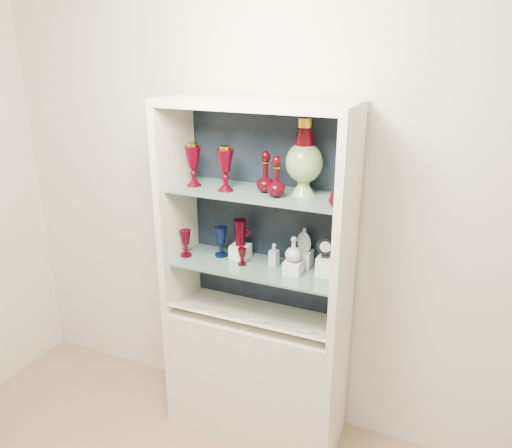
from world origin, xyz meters
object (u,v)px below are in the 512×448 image
at_px(ruby_goblet_tall, 186,243).
at_px(cameo_medallion, 326,247).
at_px(enamel_urn, 304,157).
at_px(ruby_decanter_a, 266,169).
at_px(lidded_bowl, 337,198).
at_px(ruby_goblet_small, 242,257).
at_px(flat_flask, 304,239).
at_px(pedestal_lamp_right, 225,169).
at_px(ruby_decanter_b, 276,175).
at_px(clear_round_decanter, 294,250).
at_px(cobalt_goblet, 221,242).
at_px(clear_square_bottle, 274,255).
at_px(ruby_pitcher, 240,233).
at_px(pedestal_lamp_left, 193,164).

relative_size(ruby_goblet_tall, cameo_medallion, 1.39).
xyz_separation_m(enamel_urn, ruby_decanter_a, (-0.19, -0.04, -0.07)).
bearing_deg(lidded_bowl, ruby_goblet_small, 173.47).
bearing_deg(ruby_goblet_tall, flat_flask, 11.89).
xyz_separation_m(pedestal_lamp_right, lidded_bowl, (0.60, -0.04, -0.07)).
height_order(enamel_urn, ruby_decanter_b, enamel_urn).
relative_size(ruby_decanter_b, cameo_medallion, 1.96).
distance_m(pedestal_lamp_right, ruby_decanter_b, 0.28).
xyz_separation_m(ruby_goblet_small, clear_round_decanter, (0.29, 0.01, 0.09)).
bearing_deg(cameo_medallion, cobalt_goblet, 173.78).
relative_size(pedestal_lamp_right, flat_flask, 1.77).
relative_size(pedestal_lamp_right, enamel_urn, 0.61).
xyz_separation_m(pedestal_lamp_right, clear_square_bottle, (0.24, 0.08, -0.47)).
xyz_separation_m(pedestal_lamp_right, clear_round_decanter, (0.37, 0.03, -0.40)).
bearing_deg(ruby_decanter_a, clear_round_decanter, -9.10).
relative_size(ruby_decanter_a, flat_flask, 1.82).
distance_m(flat_flask, clear_round_decanter, 0.12).
relative_size(ruby_decanter_b, clear_round_decanter, 1.68).
xyz_separation_m(ruby_goblet_small, cameo_medallion, (0.45, 0.05, 0.11)).
height_order(enamel_urn, cobalt_goblet, enamel_urn).
bearing_deg(ruby_pitcher, lidded_bowl, -16.65).
xyz_separation_m(ruby_goblet_tall, ruby_pitcher, (0.30, 0.10, 0.08)).
xyz_separation_m(ruby_decanter_b, lidded_bowl, (0.32, -0.04, -0.07)).
height_order(pedestal_lamp_left, ruby_goblet_small, pedestal_lamp_left).
distance_m(lidded_bowl, ruby_goblet_small, 0.67).
distance_m(ruby_decanter_a, clear_round_decanter, 0.44).
distance_m(pedestal_lamp_left, ruby_goblet_small, 0.56).
bearing_deg(ruby_decanter_a, ruby_decanter_b, -35.17).
bearing_deg(pedestal_lamp_left, cameo_medallion, 4.60).
bearing_deg(cameo_medallion, pedestal_lamp_right, -176.78).
xyz_separation_m(ruby_goblet_tall, clear_square_bottle, (0.51, 0.08, -0.01)).
bearing_deg(enamel_urn, ruby_goblet_tall, -172.27).
distance_m(enamel_urn, clear_round_decanter, 0.48).
relative_size(ruby_goblet_tall, clear_round_decanter, 1.19).
bearing_deg(cameo_medallion, enamel_urn, 167.52).
height_order(ruby_goblet_tall, cameo_medallion, cameo_medallion).
bearing_deg(ruby_decanter_b, pedestal_lamp_right, 179.83).
height_order(flat_flask, clear_round_decanter, flat_flask).
xyz_separation_m(enamel_urn, ruby_goblet_tall, (-0.66, -0.09, -0.53)).
distance_m(cobalt_goblet, cameo_medallion, 0.61).
bearing_deg(pedestal_lamp_left, flat_flask, 11.90).
xyz_separation_m(clear_square_bottle, clear_round_decanter, (0.13, -0.05, 0.07)).
relative_size(pedestal_lamp_left, clear_round_decanter, 1.76).
xyz_separation_m(ruby_decanter_b, ruby_goblet_small, (-0.20, 0.02, -0.48)).
distance_m(pedestal_lamp_left, clear_round_decanter, 0.70).
bearing_deg(pedestal_lamp_right, lidded_bowl, -3.45).
relative_size(ruby_goblet_small, cameo_medallion, 0.86).
xyz_separation_m(ruby_decanter_b, cameo_medallion, (0.25, 0.08, -0.37)).
xyz_separation_m(pedestal_lamp_right, ruby_decanter_a, (0.20, 0.06, 0.00)).
relative_size(pedestal_lamp_left, ruby_decanter_b, 1.05).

